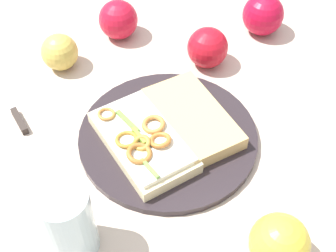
# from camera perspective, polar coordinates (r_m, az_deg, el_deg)

# --- Properties ---
(ground_plane) EXTENTS (2.00, 2.00, 0.00)m
(ground_plane) POSITION_cam_1_polar(r_m,az_deg,el_deg) (0.77, 0.00, -1.61)
(ground_plane) COLOR #C1AC9A
(ground_plane) RESTS_ON ground
(plate) EXTENTS (0.30, 0.30, 0.01)m
(plate) POSITION_cam_1_polar(r_m,az_deg,el_deg) (0.77, 0.00, -1.30)
(plate) COLOR #2B2327
(plate) RESTS_ON ground_plane
(sandwich) EXTENTS (0.14, 0.21, 0.04)m
(sandwich) POSITION_cam_1_polar(r_m,az_deg,el_deg) (0.73, -3.15, -1.73)
(sandwich) COLOR beige
(sandwich) RESTS_ON plate
(bread_slice_side) EXTENTS (0.13, 0.19, 0.03)m
(bread_slice_side) POSITION_cam_1_polar(r_m,az_deg,el_deg) (0.77, 2.99, 1.03)
(bread_slice_side) COLOR tan
(bread_slice_side) RESTS_ON plate
(apple_0) EXTENTS (0.11, 0.11, 0.08)m
(apple_0) POSITION_cam_1_polar(r_m,az_deg,el_deg) (0.64, 13.55, -13.87)
(apple_0) COLOR gold
(apple_0) RESTS_ON ground_plane
(apple_1) EXTENTS (0.11, 0.11, 0.08)m
(apple_1) POSITION_cam_1_polar(r_m,az_deg,el_deg) (0.89, 4.90, 9.61)
(apple_1) COLOR red
(apple_1) RESTS_ON ground_plane
(apple_2) EXTENTS (0.10, 0.10, 0.08)m
(apple_2) POSITION_cam_1_polar(r_m,az_deg,el_deg) (0.96, -5.87, 12.97)
(apple_2) COLOR red
(apple_2) RESTS_ON ground_plane
(apple_3) EXTENTS (0.09, 0.09, 0.07)m
(apple_3) POSITION_cam_1_polar(r_m,az_deg,el_deg) (0.90, -13.20, 8.87)
(apple_3) COLOR gold
(apple_3) RESTS_ON ground_plane
(apple_5) EXTENTS (0.12, 0.12, 0.08)m
(apple_5) POSITION_cam_1_polar(r_m,az_deg,el_deg) (0.98, 11.63, 13.29)
(apple_5) COLOR #AE0D2B
(apple_5) RESTS_ON ground_plane
(drinking_glass) EXTENTS (0.07, 0.07, 0.12)m
(drinking_glass) POSITION_cam_1_polar(r_m,az_deg,el_deg) (0.63, -12.21, -11.53)
(drinking_glass) COLOR silver
(drinking_glass) RESTS_ON ground_plane
(knife) EXTENTS (0.03, 0.12, 0.01)m
(knife) POSITION_cam_1_polar(r_m,az_deg,el_deg) (0.84, -18.11, 1.13)
(knife) COLOR silver
(knife) RESTS_ON ground_plane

